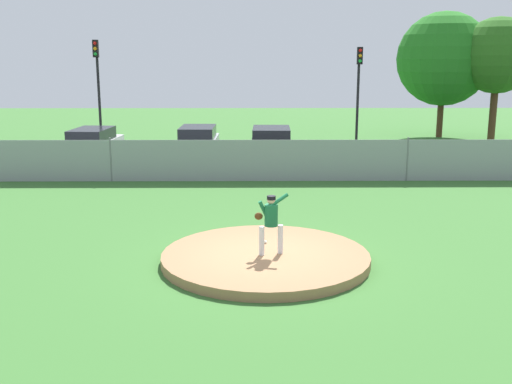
# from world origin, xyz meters

# --- Properties ---
(ground_plane) EXTENTS (80.00, 80.00, 0.00)m
(ground_plane) POSITION_xyz_m (0.00, 6.00, 0.00)
(ground_plane) COLOR #386B2D
(asphalt_strip) EXTENTS (44.00, 7.00, 0.01)m
(asphalt_strip) POSITION_xyz_m (0.00, 14.50, 0.00)
(asphalt_strip) COLOR #2B2B2D
(asphalt_strip) RESTS_ON ground_plane
(pitchers_mound) EXTENTS (5.09, 5.09, 0.23)m
(pitchers_mound) POSITION_xyz_m (0.00, 0.00, 0.12)
(pitchers_mound) COLOR #99704C
(pitchers_mound) RESTS_ON ground_plane
(pitcher_youth) EXTENTS (0.83, 0.32, 1.51)m
(pitcher_youth) POSITION_xyz_m (0.12, -0.06, 1.13)
(pitcher_youth) COLOR silver
(pitcher_youth) RESTS_ON pitchers_mound
(baseball) EXTENTS (0.07, 0.07, 0.07)m
(baseball) POSITION_xyz_m (0.02, 0.81, 0.27)
(baseball) COLOR white
(baseball) RESTS_ON pitchers_mound
(chainlink_fence) EXTENTS (29.93, 0.07, 1.78)m
(chainlink_fence) POSITION_xyz_m (0.00, 10.00, 0.84)
(chainlink_fence) COLOR gray
(chainlink_fence) RESTS_ON ground_plane
(parked_car_silver) EXTENTS (1.87, 4.55, 1.67)m
(parked_car_silver) POSITION_xyz_m (-2.89, 14.87, 0.80)
(parked_car_silver) COLOR #B7BABF
(parked_car_silver) RESTS_ON ground_plane
(parked_car_charcoal) EXTENTS (2.06, 4.58, 1.65)m
(parked_car_charcoal) POSITION_xyz_m (0.63, 14.55, 0.79)
(parked_car_charcoal) COLOR #232328
(parked_car_charcoal) RESTS_ON ground_plane
(parked_car_white) EXTENTS (2.09, 4.90, 1.62)m
(parked_car_white) POSITION_xyz_m (-7.88, 14.56, 0.79)
(parked_car_white) COLOR silver
(parked_car_white) RESTS_ON ground_plane
(traffic_cone_orange) EXTENTS (0.40, 0.40, 0.55)m
(traffic_cone_orange) POSITION_xyz_m (5.61, 16.74, 0.26)
(traffic_cone_orange) COLOR orange
(traffic_cone_orange) RESTS_ON asphalt_strip
(traffic_light_near) EXTENTS (0.28, 0.46, 5.79)m
(traffic_light_near) POSITION_xyz_m (-8.42, 18.56, 3.89)
(traffic_light_near) COLOR black
(traffic_light_near) RESTS_ON ground_plane
(traffic_light_far) EXTENTS (0.28, 0.46, 5.43)m
(traffic_light_far) POSITION_xyz_m (5.41, 18.65, 3.67)
(traffic_light_far) COLOR black
(traffic_light_far) RESTS_ON ground_plane
(tree_broad_right) EXTENTS (5.70, 5.70, 7.65)m
(tree_broad_right) POSITION_xyz_m (11.50, 23.80, 4.79)
(tree_broad_right) COLOR #4C331E
(tree_broad_right) RESTS_ON ground_plane
(tree_bushy_near) EXTENTS (4.43, 4.43, 7.22)m
(tree_bushy_near) POSITION_xyz_m (14.11, 22.09, 4.98)
(tree_bushy_near) COLOR #4C331E
(tree_bushy_near) RESTS_ON ground_plane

